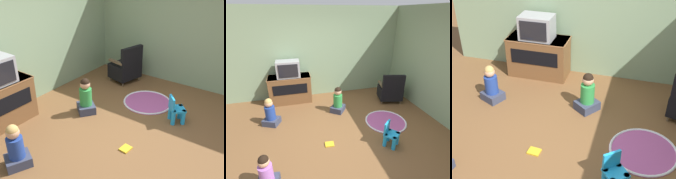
{
  "view_description": "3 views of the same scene",
  "coord_description": "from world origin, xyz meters",
  "views": [
    {
      "loc": [
        -3.13,
        -1.94,
        2.68
      ],
      "look_at": [
        -0.08,
        0.24,
        0.81
      ],
      "focal_mm": 42.0,
      "sensor_mm": 36.0,
      "label": 1
    },
    {
      "loc": [
        -0.92,
        -2.98,
        2.49
      ],
      "look_at": [
        0.05,
        0.6,
        0.84
      ],
      "focal_mm": 28.0,
      "sensor_mm": 36.0,
      "label": 2
    },
    {
      "loc": [
        0.97,
        -3.3,
        3.21
      ],
      "look_at": [
        -0.1,
        0.48,
        0.7
      ],
      "focal_mm": 50.0,
      "sensor_mm": 36.0,
      "label": 3
    }
  ],
  "objects": [
    {
      "name": "child_watching_center",
      "position": [
        -1.54,
        0.86,
        0.3
      ],
      "size": [
        0.45,
        0.42,
        0.69
      ],
      "rotation": [
        0.0,
        0.0,
        -0.43
      ],
      "color": "#33384C",
      "rests_on": "ground_plane"
    },
    {
      "name": "wall_back",
      "position": [
        -0.22,
        2.32,
        1.34
      ],
      "size": [
        5.56,
        0.12,
        2.68
      ],
      "color": "gray",
      "rests_on": "ground_plane"
    },
    {
      "name": "wall_right",
      "position": [
        2.5,
        -0.31,
        1.34
      ],
      "size": [
        0.12,
        5.38,
        2.68
      ],
      "color": "gray",
      "rests_on": "ground_plane"
    },
    {
      "name": "book",
      "position": [
        -0.35,
        -0.22,
        0.01
      ],
      "size": [
        0.19,
        0.16,
        0.02
      ],
      "rotation": [
        0.0,
        0.0,
        3.06
      ],
      "color": "gold",
      "rests_on": "ground_plane"
    },
    {
      "name": "yellow_kid_chair",
      "position": [
        0.84,
        -0.53,
        0.21
      ],
      "size": [
        0.38,
        0.37,
        0.51
      ],
      "rotation": [
        0.0,
        0.0,
        0.7
      ],
      "color": "#1E99DB",
      "rests_on": "ground_plane"
    },
    {
      "name": "ground_plane",
      "position": [
        0.0,
        0.0,
        0.0
      ],
      "size": [
        30.0,
        30.0,
        0.0
      ],
      "primitive_type": "plane",
      "color": "brown"
    },
    {
      "name": "play_mat",
      "position": [
        1.18,
        0.22,
        0.01
      ],
      "size": [
        1.0,
        1.0,
        0.04
      ],
      "color": "#A54C8C",
      "rests_on": "ground_plane"
    },
    {
      "name": "black_armchair",
      "position": [
        1.82,
        1.18,
        0.35
      ],
      "size": [
        0.76,
        0.68,
        0.9
      ],
      "rotation": [
        0.0,
        0.0,
        2.9
      ],
      "color": "brown",
      "rests_on": "ground_plane"
    },
    {
      "name": "child_watching_left",
      "position": [
        0.16,
        1.02,
        0.31
      ],
      "size": [
        0.47,
        0.48,
        0.71
      ],
      "rotation": [
        0.0,
        0.0,
        0.92
      ],
      "color": "#33384C",
      "rests_on": "ground_plane"
    }
  ]
}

